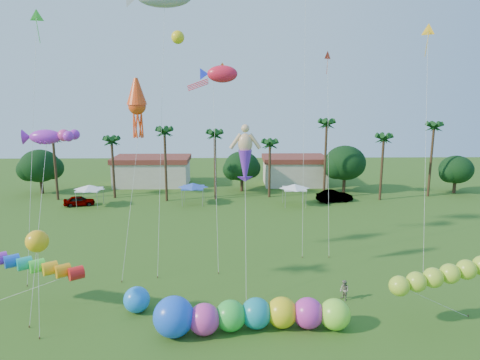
{
  "coord_description": "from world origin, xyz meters",
  "views": [
    {
      "loc": [
        -0.62,
        -21.08,
        15.41
      ],
      "look_at": [
        0.0,
        10.0,
        9.0
      ],
      "focal_mm": 32.0,
      "sensor_mm": 36.0,
      "label": 1
    }
  ],
  "objects_px": {
    "car_a": "(79,201)",
    "caterpillar_inflatable": "(245,315)",
    "spectator_b": "(344,290)",
    "blue_ball": "(137,300)",
    "car_b": "(335,196)"
  },
  "relations": [
    {
      "from": "car_a",
      "to": "caterpillar_inflatable",
      "type": "relative_size",
      "value": 0.31
    },
    {
      "from": "caterpillar_inflatable",
      "to": "car_a",
      "type": "bearing_deg",
      "value": 120.23
    },
    {
      "from": "spectator_b",
      "to": "blue_ball",
      "type": "bearing_deg",
      "value": -109.7
    },
    {
      "from": "car_b",
      "to": "caterpillar_inflatable",
      "type": "distance_m",
      "value": 36.21
    },
    {
      "from": "car_b",
      "to": "blue_ball",
      "type": "distance_m",
      "value": 37.58
    },
    {
      "from": "car_a",
      "to": "spectator_b",
      "type": "height_order",
      "value": "spectator_b"
    },
    {
      "from": "car_b",
      "to": "spectator_b",
      "type": "xyz_separation_m",
      "value": [
        -6.26,
        -29.39,
        -0.05
      ]
    },
    {
      "from": "car_b",
      "to": "caterpillar_inflatable",
      "type": "xyz_separation_m",
      "value": [
        -13.85,
        -33.46,
        0.27
      ]
    },
    {
      "from": "car_a",
      "to": "car_b",
      "type": "distance_m",
      "value": 35.79
    },
    {
      "from": "spectator_b",
      "to": "blue_ball",
      "type": "distance_m",
      "value": 15.31
    },
    {
      "from": "car_a",
      "to": "blue_ball",
      "type": "bearing_deg",
      "value": -168.34
    },
    {
      "from": "car_a",
      "to": "spectator_b",
      "type": "distance_m",
      "value": 40.63
    },
    {
      "from": "car_a",
      "to": "caterpillar_inflatable",
      "type": "height_order",
      "value": "caterpillar_inflatable"
    },
    {
      "from": "car_a",
      "to": "blue_ball",
      "type": "height_order",
      "value": "blue_ball"
    },
    {
      "from": "spectator_b",
      "to": "blue_ball",
      "type": "xyz_separation_m",
      "value": [
        -15.24,
        -1.43,
        0.15
      ]
    }
  ]
}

